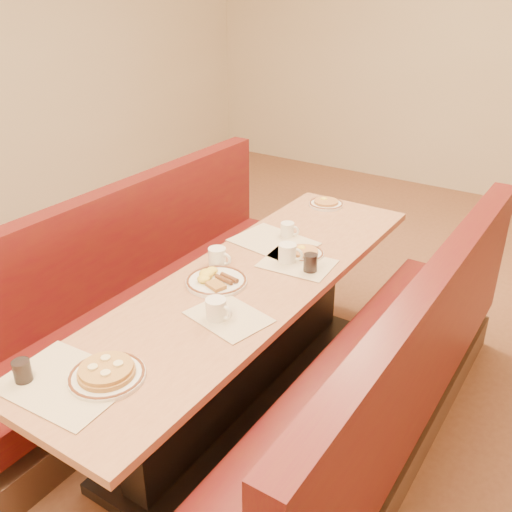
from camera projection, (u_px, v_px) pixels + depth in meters
The scene contains 19 objects.
ground at pixel (249, 399), 3.13m from camera, with size 8.00×8.00×0.00m, color #9E6647.
room_envelope at pixel (246, 20), 2.26m from camera, with size 6.04×8.04×2.82m.
diner_table at pixel (248, 343), 2.96m from camera, with size 0.70×2.50×0.75m.
booth_left at pixel (144, 305), 3.33m from camera, with size 0.55×2.50×1.05m.
booth_right at pixel (381, 397), 2.61m from camera, with size 0.55×2.50×1.05m.
placemat_near_left at pixel (66, 382), 2.09m from camera, with size 0.46×0.34×0.00m, color beige.
placemat_near_right at pixel (229, 317), 2.49m from camera, with size 0.34×0.26×0.00m, color beige.
placemat_far_left at pixel (274, 242), 3.18m from camera, with size 0.43×0.33×0.00m, color beige.
placemat_far_right at pixel (297, 263), 2.94m from camera, with size 0.36×0.27×0.00m, color beige.
pancake_plate at pixel (107, 374), 2.11m from camera, with size 0.28×0.28×0.06m.
eggs_plate at pixel (215, 280), 2.75m from camera, with size 0.30×0.30×0.06m.
extra_plate_mid at pixel (304, 253), 3.03m from camera, with size 0.21×0.21×0.04m.
extra_plate_far at pixel (326, 203), 3.67m from camera, with size 0.22×0.22×0.04m.
coffee_mug_a at pixel (217, 309), 2.45m from camera, with size 0.13×0.09×0.10m.
coffee_mug_b at pixel (218, 257), 2.91m from camera, with size 0.13×0.09×0.10m.
coffee_mug_c at pixel (288, 253), 2.94m from camera, with size 0.13×0.09×0.10m.
coffee_mug_d at pixel (288, 229), 3.23m from camera, with size 0.11×0.08×0.08m.
soda_tumbler_near at pixel (22, 371), 2.08m from camera, with size 0.07×0.07×0.09m.
soda_tumbler_mid at pixel (310, 263), 2.85m from camera, with size 0.07×0.07×0.10m.
Camera 1 is at (1.38, -2.02, 2.11)m, focal length 40.00 mm.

